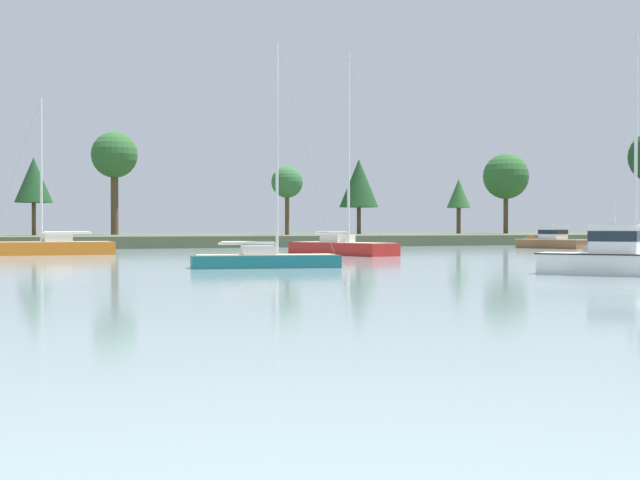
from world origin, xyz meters
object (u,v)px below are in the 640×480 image
at_px(cruiser_wood, 545,244).
at_px(sailboat_red, 341,251).
at_px(sailboat_teal, 265,263).
at_px(sailboat_orange, 52,251).
at_px(cruiser_white, 630,264).
at_px(sailboat_grey, 630,257).

relative_size(cruiser_wood, sailboat_red, 0.53).
height_order(cruiser_wood, sailboat_teal, sailboat_teal).
relative_size(sailboat_orange, cruiser_white, 1.81).
bearing_deg(sailboat_orange, sailboat_red, -22.25).
bearing_deg(cruiser_white, sailboat_teal, 133.59).
bearing_deg(cruiser_white, sailboat_grey, 46.45).
distance_m(cruiser_wood, sailboat_orange, 44.94).
relative_size(sailboat_red, sailboat_teal, 1.32).
distance_m(cruiser_wood, sailboat_grey, 31.32).
relative_size(cruiser_wood, sailboat_orange, 0.67).
distance_m(sailboat_red, sailboat_teal, 19.38).
bearing_deg(sailboat_orange, sailboat_teal, -71.43).
bearing_deg(cruiser_white, sailboat_orange, 118.46).
xyz_separation_m(sailboat_red, sailboat_teal, (-11.14, -15.85, -0.07)).
xyz_separation_m(cruiser_wood, sailboat_orange, (-44.88, -2.29, -0.18)).
bearing_deg(sailboat_grey, sailboat_red, 121.03).
distance_m(cruiser_white, sailboat_grey, 14.67).
height_order(sailboat_teal, sailboat_orange, sailboat_orange).
bearing_deg(sailboat_teal, sailboat_red, 54.90).
bearing_deg(sailboat_red, cruiser_white, -89.61).
bearing_deg(sailboat_teal, sailboat_orange, 108.57).
bearing_deg(sailboat_teal, sailboat_grey, -3.39).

